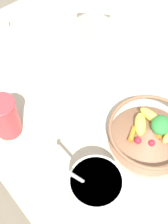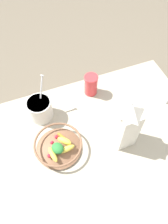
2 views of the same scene
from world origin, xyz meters
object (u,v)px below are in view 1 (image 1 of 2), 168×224
milk_carton (94,31)px  drinking_cup (5,117)px  fruit_bowl (151,133)px  yogurt_tub (95,189)px

milk_carton → drinking_cup: (0.03, -0.33, -0.08)m
fruit_bowl → yogurt_tub: (0.03, -0.22, 0.03)m
milk_carton → yogurt_tub: milk_carton is taller
fruit_bowl → milk_carton: bearing=168.3°
fruit_bowl → yogurt_tub: size_ratio=1.02×
milk_carton → yogurt_tub: (0.33, -0.28, -0.08)m
fruit_bowl → milk_carton: size_ratio=0.78×
milk_carton → drinking_cup: 0.34m
yogurt_tub → milk_carton: bearing=139.7°
drinking_cup → fruit_bowl: bearing=45.0°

